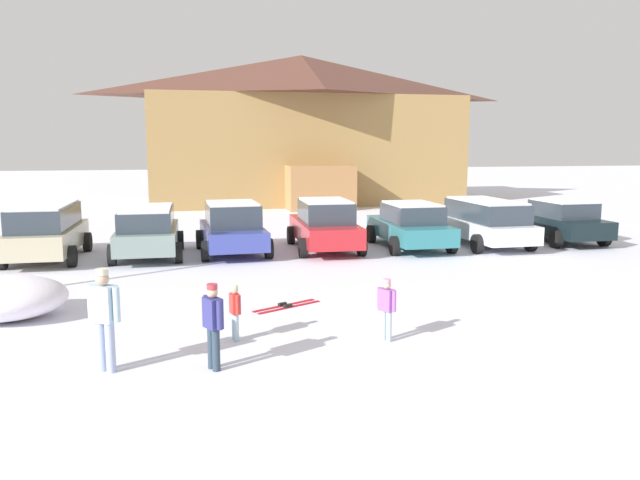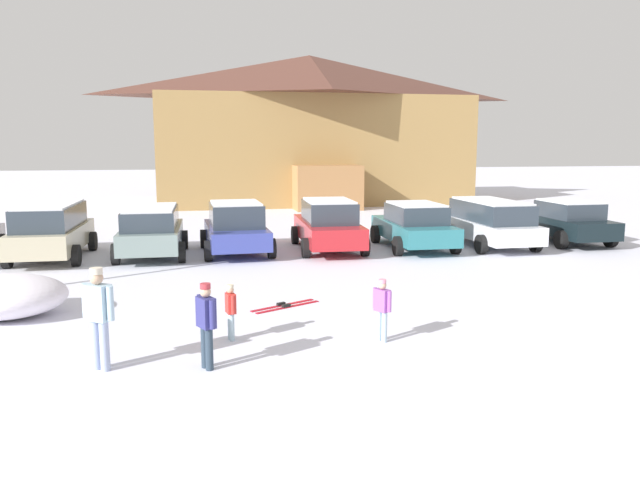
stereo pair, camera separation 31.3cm
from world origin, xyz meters
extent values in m
plane|color=silver|center=(0.00, 0.00, 0.00)|extent=(160.00, 160.00, 0.00)
cube|color=#9D7945|center=(3.87, 30.71, 3.15)|extent=(18.23, 8.98, 6.30)
pyramid|color=brown|center=(3.87, 30.71, 7.56)|extent=(18.84, 9.59, 2.52)
cube|color=#A97545|center=(3.95, 25.47, 1.20)|extent=(3.63, 1.86, 2.40)
cube|color=#B7AE8E|center=(-7.39, 12.87, 0.66)|extent=(1.82, 4.43, 0.69)
cube|color=#2D3842|center=(-7.39, 12.78, 1.35)|extent=(1.59, 3.37, 0.67)
cube|color=white|center=(-7.39, 12.78, 1.71)|extent=(1.49, 3.20, 0.06)
cylinder|color=black|center=(-8.32, 14.24, 0.32)|extent=(0.23, 0.64, 0.64)
cylinder|color=black|center=(-6.42, 14.22, 0.32)|extent=(0.23, 0.64, 0.64)
cylinder|color=black|center=(-8.35, 11.51, 0.32)|extent=(0.23, 0.64, 0.64)
cylinder|color=black|center=(-6.45, 11.49, 0.32)|extent=(0.23, 0.64, 0.64)
cube|color=gray|center=(-4.36, 12.73, 0.64)|extent=(1.82, 4.08, 0.64)
cube|color=#2D3842|center=(-4.36, 12.65, 1.25)|extent=(1.60, 3.10, 0.59)
cube|color=white|center=(-4.36, 12.65, 1.57)|extent=(1.49, 2.95, 0.06)
cylinder|color=black|center=(-5.31, 14.00, 0.32)|extent=(0.23, 0.64, 0.64)
cylinder|color=black|center=(-3.38, 13.98, 0.32)|extent=(0.23, 0.64, 0.64)
cylinder|color=black|center=(-5.33, 11.48, 0.32)|extent=(0.23, 0.64, 0.64)
cylinder|color=black|center=(-3.40, 11.46, 0.32)|extent=(0.23, 0.64, 0.64)
cube|color=#37439B|center=(-1.69, 12.84, 0.62)|extent=(2.02, 4.11, 0.59)
cube|color=#2D3842|center=(-1.68, 12.64, 1.28)|extent=(1.71, 2.17, 0.73)
cube|color=white|center=(-1.68, 12.64, 1.68)|extent=(1.60, 2.06, 0.06)
cylinder|color=black|center=(-2.73, 14.05, 0.32)|extent=(0.25, 0.65, 0.64)
cylinder|color=black|center=(-0.76, 14.14, 0.32)|extent=(0.25, 0.65, 0.64)
cylinder|color=black|center=(-2.62, 11.55, 0.32)|extent=(0.25, 0.65, 0.64)
cylinder|color=black|center=(-0.64, 11.64, 0.32)|extent=(0.25, 0.65, 0.64)
cube|color=red|center=(1.42, 12.91, 0.65)|extent=(1.89, 4.58, 0.66)
cube|color=#2D3842|center=(1.41, 12.69, 1.32)|extent=(1.62, 2.40, 0.69)
cube|color=white|center=(1.41, 12.69, 1.70)|extent=(1.51, 2.28, 0.06)
cylinder|color=black|center=(0.50, 14.34, 0.32)|extent=(0.24, 0.65, 0.64)
cylinder|color=black|center=(2.41, 14.29, 0.32)|extent=(0.24, 0.65, 0.64)
cylinder|color=black|center=(0.43, 11.53, 0.32)|extent=(0.24, 0.65, 0.64)
cylinder|color=black|center=(2.34, 11.48, 0.32)|extent=(0.24, 0.65, 0.64)
cube|color=teal|center=(4.38, 12.67, 0.62)|extent=(1.83, 4.36, 0.60)
cube|color=#2D3842|center=(4.38, 12.45, 1.22)|extent=(1.61, 2.27, 0.61)
cube|color=white|center=(4.38, 12.45, 1.56)|extent=(1.50, 2.16, 0.06)
cylinder|color=black|center=(3.40, 14.02, 0.32)|extent=(0.22, 0.64, 0.64)
cylinder|color=black|center=(5.36, 14.02, 0.32)|extent=(0.22, 0.64, 0.64)
cylinder|color=black|center=(3.39, 11.32, 0.32)|extent=(0.22, 0.64, 0.64)
cylinder|color=black|center=(5.35, 11.32, 0.32)|extent=(0.22, 0.64, 0.64)
cube|color=white|center=(7.12, 12.58, 0.62)|extent=(1.89, 4.63, 0.60)
cube|color=#2D3842|center=(7.12, 12.49, 1.25)|extent=(1.65, 3.52, 0.66)
cube|color=white|center=(7.12, 12.49, 1.61)|extent=(1.54, 3.35, 0.06)
cylinder|color=black|center=(6.12, 13.98, 0.32)|extent=(0.23, 0.64, 0.64)
cylinder|color=black|center=(8.07, 14.02, 0.32)|extent=(0.23, 0.64, 0.64)
cylinder|color=black|center=(6.18, 11.13, 0.32)|extent=(0.23, 0.64, 0.64)
cylinder|color=black|center=(8.12, 11.17, 0.32)|extent=(0.23, 0.64, 0.64)
cube|color=black|center=(10.23, 12.85, 0.63)|extent=(1.83, 4.18, 0.62)
cube|color=#2D3842|center=(10.23, 12.64, 1.22)|extent=(1.59, 2.19, 0.56)
cube|color=white|center=(10.23, 12.64, 1.53)|extent=(1.48, 2.08, 0.06)
cylinder|color=black|center=(9.25, 14.12, 0.32)|extent=(0.23, 0.64, 0.64)
cylinder|color=black|center=(11.16, 14.15, 0.32)|extent=(0.23, 0.64, 0.64)
cylinder|color=black|center=(9.29, 11.55, 0.32)|extent=(0.23, 0.64, 0.64)
cylinder|color=black|center=(11.20, 11.57, 0.32)|extent=(0.23, 0.64, 0.64)
cylinder|color=#9CB9C8|center=(-2.30, 3.65, 0.26)|extent=(0.09, 0.09, 0.51)
cylinder|color=#9CB9C8|center=(-2.28, 3.54, 0.26)|extent=(0.09, 0.09, 0.51)
cube|color=red|center=(-2.29, 3.59, 0.70)|extent=(0.20, 0.28, 0.36)
cylinder|color=red|center=(-2.32, 3.75, 0.71)|extent=(0.07, 0.07, 0.35)
cylinder|color=red|center=(-2.26, 3.44, 0.71)|extent=(0.07, 0.07, 0.35)
sphere|color=tan|center=(-2.29, 3.59, 0.94)|extent=(0.13, 0.13, 0.13)
cylinder|color=beige|center=(-2.29, 3.59, 1.02)|extent=(0.13, 0.13, 0.06)
cylinder|color=#9AA9CD|center=(-4.34, 2.39, 0.41)|extent=(0.15, 0.15, 0.82)
cylinder|color=#9AA9CD|center=(-4.49, 2.49, 0.41)|extent=(0.15, 0.15, 0.82)
cube|color=#A5C6DC|center=(-4.41, 2.44, 1.11)|extent=(0.47, 0.43, 0.58)
cylinder|color=#A5C6DC|center=(-4.20, 2.29, 1.12)|extent=(0.11, 0.11, 0.55)
cylinder|color=#A5C6DC|center=(-4.62, 2.59, 1.12)|extent=(0.11, 0.11, 0.55)
sphere|color=tan|center=(-4.41, 2.44, 1.50)|extent=(0.21, 0.21, 0.21)
cylinder|color=beige|center=(-4.41, 2.44, 1.62)|extent=(0.20, 0.20, 0.10)
cylinder|color=#9CB7CA|center=(0.45, 2.94, 0.29)|extent=(0.10, 0.10, 0.57)
cylinder|color=#9CB7CA|center=(0.38, 3.05, 0.29)|extent=(0.10, 0.10, 0.57)
cube|color=#9852AC|center=(0.41, 3.00, 0.77)|extent=(0.28, 0.33, 0.40)
cylinder|color=#9852AC|center=(0.50, 2.84, 0.78)|extent=(0.08, 0.08, 0.38)
cylinder|color=#9852AC|center=(0.32, 3.15, 0.78)|extent=(0.08, 0.08, 0.38)
sphere|color=tan|center=(0.41, 3.00, 1.05)|extent=(0.15, 0.15, 0.15)
cylinder|color=pink|center=(0.41, 3.00, 1.13)|extent=(0.14, 0.14, 0.07)
cylinder|color=#2A394A|center=(-2.70, 2.11, 0.35)|extent=(0.13, 0.13, 0.69)
cylinder|color=#2A394A|center=(-2.77, 2.24, 0.35)|extent=(0.13, 0.13, 0.69)
cube|color=navy|center=(-2.74, 2.17, 0.94)|extent=(0.33, 0.39, 0.49)
cylinder|color=navy|center=(-2.64, 1.98, 0.95)|extent=(0.09, 0.09, 0.46)
cylinder|color=navy|center=(-2.83, 2.37, 0.95)|extent=(0.09, 0.09, 0.46)
sphere|color=tan|center=(-2.74, 2.17, 1.27)|extent=(0.18, 0.18, 0.18)
cylinder|color=#B2333C|center=(-2.74, 2.17, 1.36)|extent=(0.17, 0.17, 0.08)
cube|color=red|center=(-1.04, 5.85, 0.01)|extent=(1.52, 0.87, 0.02)
cube|color=black|center=(-1.09, 5.82, 0.05)|extent=(0.21, 0.17, 0.06)
cube|color=red|center=(-0.95, 5.67, 0.01)|extent=(1.52, 0.87, 0.02)
cube|color=black|center=(-0.99, 5.65, 0.05)|extent=(0.21, 0.17, 0.06)
ellipsoid|color=white|center=(-6.85, 6.01, 0.45)|extent=(2.53, 2.02, 0.89)
camera|label=1|loc=(-3.05, -7.54, 3.60)|focal=35.00mm
camera|label=2|loc=(-2.75, -7.60, 3.60)|focal=35.00mm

